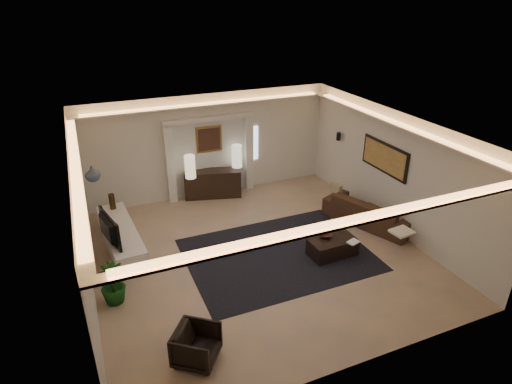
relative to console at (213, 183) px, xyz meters
name	(u,v)px	position (x,y,z in m)	size (l,w,h in m)	color
floor	(258,254)	(0.02, -3.25, -0.40)	(7.00, 7.00, 0.00)	tan
ceiling	(259,130)	(0.02, -3.25, 2.50)	(7.00, 7.00, 0.00)	white
wall_back	(209,146)	(0.02, 0.25, 1.05)	(7.00, 7.00, 0.00)	silver
wall_front	(355,295)	(0.02, -6.75, 1.05)	(7.00, 7.00, 0.00)	silver
wall_left	(82,229)	(-3.48, -3.25, 1.05)	(7.00, 7.00, 0.00)	silver
wall_right	(392,171)	(3.52, -3.25, 1.05)	(7.00, 7.00, 0.00)	silver
cove_soffit	(258,144)	(0.02, -3.25, 2.22)	(7.00, 7.00, 0.04)	silver
daylight_slit	(254,143)	(1.37, 0.23, 0.95)	(0.25, 0.03, 1.00)	white
area_rug	(278,254)	(0.42, -3.45, -0.39)	(4.00, 3.00, 0.01)	black
pilaster_left	(170,164)	(-1.13, 0.15, 0.70)	(0.22, 0.20, 2.20)	silver
pilaster_right	(249,153)	(1.17, 0.15, 0.70)	(0.22, 0.20, 2.20)	silver
alcove_header	(209,119)	(0.02, 0.15, 1.85)	(2.52, 0.20, 0.12)	silver
painting_frame	(209,139)	(0.02, 0.22, 1.25)	(0.74, 0.04, 0.74)	tan
painting_canvas	(209,139)	(0.02, 0.19, 1.25)	(0.62, 0.02, 0.62)	#4C2D1E
art_panel_frame	(385,158)	(3.49, -2.95, 1.30)	(0.04, 1.64, 0.74)	black
art_panel_gold	(384,158)	(3.46, -2.95, 1.30)	(0.02, 1.50, 0.62)	tan
wall_sconce	(339,136)	(3.40, -1.05, 1.28)	(0.12, 0.12, 0.22)	black
wall_niche	(80,189)	(-3.42, -1.85, 1.25)	(0.10, 0.55, 0.04)	silver
console	(213,183)	(0.00, 0.00, 0.00)	(1.58, 0.49, 0.79)	black
lamp_left	(190,167)	(-0.68, -0.25, 0.69)	(0.29, 0.29, 0.64)	#FFEDC0
lamp_right	(237,157)	(0.75, 0.00, 0.69)	(0.29, 0.29, 0.65)	white
media_ledge	(121,237)	(-2.76, -1.68, -0.18)	(0.66, 2.63, 0.49)	white
tv	(105,231)	(-3.09, -2.24, 0.37)	(0.15, 1.11, 0.64)	black
figurine	(112,203)	(-2.79, -0.65, 0.24)	(0.14, 0.14, 0.39)	#352311
ginger_jar	(92,174)	(-3.13, -1.58, 1.44)	(0.32, 0.32, 0.33)	#334257
plant	(113,284)	(-3.13, -3.68, 0.01)	(0.46, 0.46, 0.82)	#144313
sofa	(370,211)	(3.17, -3.04, -0.07)	(0.89, 2.29, 0.67)	brown
throw_blanket	(402,232)	(2.97, -4.44, 0.15)	(0.47, 0.38, 0.05)	beige
throw_pillow	(336,190)	(2.82, -2.00, 0.15)	(0.11, 0.36, 0.36)	tan
coffee_table	(332,247)	(1.53, -3.91, -0.20)	(1.04, 0.57, 0.39)	black
bowl	(325,235)	(1.43, -3.75, 0.05)	(0.29, 0.29, 0.07)	#351C12
magazine	(353,242)	(1.87, -4.20, 0.02)	(0.26, 0.18, 0.03)	white
armchair	(197,346)	(-2.08, -5.67, -0.09)	(0.66, 0.67, 0.61)	black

